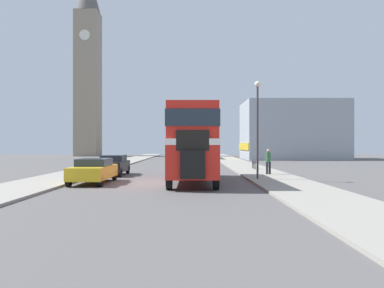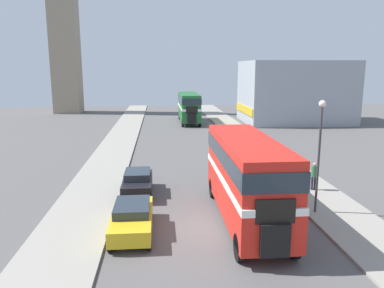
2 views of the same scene
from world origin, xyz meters
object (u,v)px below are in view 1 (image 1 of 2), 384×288
Objects in this scene: double_decker_bus at (192,139)px; car_parked_near at (93,170)px; bicycle_on_pavement at (253,165)px; street_lamp at (257,115)px; pedestrian_walking at (268,160)px; car_parked_mid at (113,165)px; church_tower at (87,61)px; bus_distant at (191,143)px.

double_decker_bus is 2.16× the size of car_parked_near.
bicycle_on_pavement is 0.30× the size of street_lamp.
pedestrian_walking is at bearing 24.68° from car_parked_near.
double_decker_bus is at bearing -141.62° from pedestrian_walking.
double_decker_bus is 2.42× the size of car_parked_mid.
church_tower reaches higher than street_lamp.
street_lamp is 0.16× the size of church_tower.
church_tower is (-19.80, 49.16, 15.60)m from double_decker_bus.
car_parked_mid is (-5.59, 4.68, -1.78)m from double_decker_bus.
bicycle_on_pavement is at bearing -57.64° from church_tower.
church_tower reaches higher than car_parked_mid.
street_lamp is at bearing -63.95° from church_tower.
pedestrian_walking is at bearing -80.20° from bus_distant.
car_parked_mid is at bearing 177.35° from pedestrian_walking.
car_parked_mid is at bearing 90.51° from car_parked_near.
pedestrian_walking is (10.82, 4.97, 0.37)m from car_parked_near.
bus_distant reaches higher than bicycle_on_pavement.
church_tower reaches higher than pedestrian_walking.
car_parked_near is (-5.54, -0.79, -1.79)m from double_decker_bus.
church_tower is at bearing 119.13° from pedestrian_walking.
church_tower is at bearing 116.05° from street_lamp.
bus_distant is 30.80m from car_parked_mid.
bus_distant is at bearing 101.72° from bicycle_on_pavement.
church_tower reaches higher than bicycle_on_pavement.
car_parked_mid is 10.80m from street_lamp.
car_parked_mid is (-0.05, 5.47, 0.02)m from car_parked_near.
double_decker_bus reaches higher than car_parked_mid.
street_lamp is at bearing 9.66° from double_decker_bus.
church_tower reaches higher than bus_distant.
bus_distant is 5.63× the size of pedestrian_walking.
street_lamp is at bearing -83.42° from bus_distant.
pedestrian_walking is (10.87, -0.50, 0.36)m from car_parked_mid.
bicycle_on_pavement is at bearing 25.13° from car_parked_mid.
church_tower is (-23.71, 48.50, 14.16)m from street_lamp.
double_decker_bus is 0.99× the size of bus_distant.
double_decker_bus is 5.47× the size of bicycle_on_pavement.
church_tower is at bearing 107.71° from car_parked_mid.
car_parked_mid is 0.11× the size of church_tower.
car_parked_near is 2.57× the size of pedestrian_walking.
bicycle_on_pavement is (10.73, 10.53, -0.25)m from car_parked_near.
street_lamp reaches higher than car_parked_mid.
street_lamp is (-1.28, -9.07, 3.47)m from bicycle_on_pavement.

